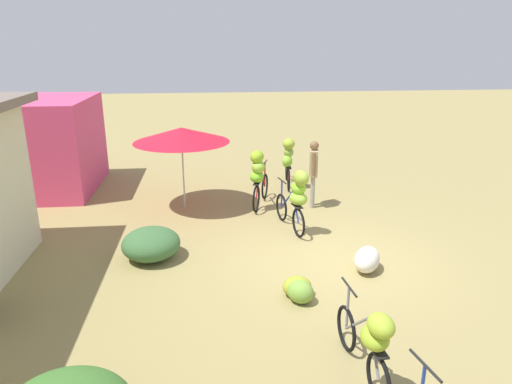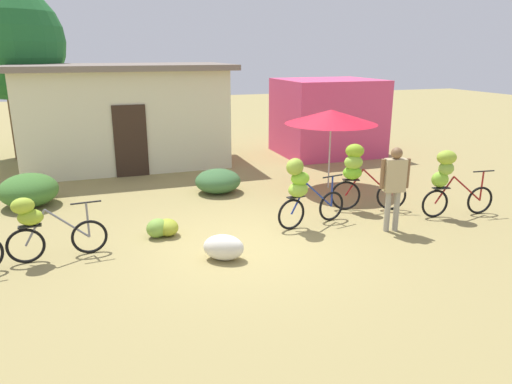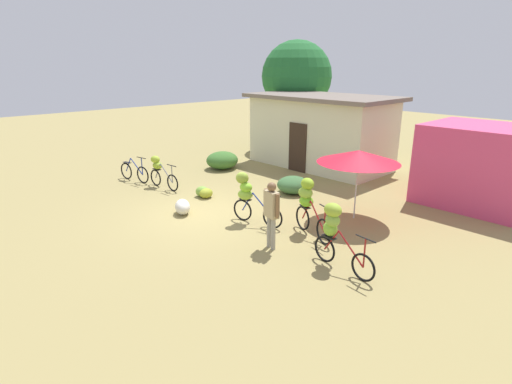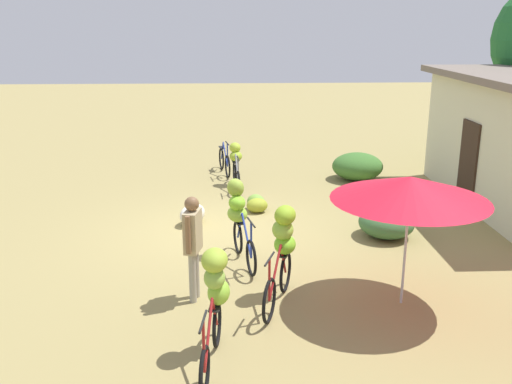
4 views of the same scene
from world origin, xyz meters
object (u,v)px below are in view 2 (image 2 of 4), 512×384
at_px(shop_pink, 327,117).
at_px(bicycle_center_loaded, 302,188).
at_px(produce_sack, 224,247).
at_px(bicycle_near_pile, 40,223).
at_px(building_low, 125,115).
at_px(market_umbrella, 331,117).
at_px(tree_behind_building, 5,43).
at_px(person_vendor, 394,181).
at_px(bicycle_by_shop, 358,171).
at_px(banana_pile_on_ground, 162,228).
at_px(bicycle_rightmost, 448,177).

height_order(shop_pink, bicycle_center_loaded, shop_pink).
bearing_deg(produce_sack, bicycle_center_loaded, 27.36).
height_order(bicycle_near_pile, bicycle_center_loaded, bicycle_center_loaded).
height_order(building_low, shop_pink, building_low).
height_order(market_umbrella, bicycle_near_pile, market_umbrella).
bearing_deg(market_umbrella, building_low, 137.25).
distance_m(tree_behind_building, person_vendor, 12.63).
xyz_separation_m(bicycle_by_shop, person_vendor, (-0.01, -1.36, 0.14)).
xyz_separation_m(bicycle_center_loaded, banana_pile_on_ground, (-2.69, 0.45, -0.67)).
xyz_separation_m(shop_pink, banana_pile_on_ground, (-6.49, -5.95, -1.09)).
bearing_deg(market_umbrella, person_vendor, -94.75).
bearing_deg(bicycle_near_pile, shop_pink, 36.81).
distance_m(shop_pink, market_umbrella, 4.42).
xyz_separation_m(market_umbrella, bicycle_by_shop, (-0.25, -1.82, -0.95)).
bearing_deg(building_low, tree_behind_building, 147.01).
xyz_separation_m(shop_pink, bicycle_rightmost, (-0.60, -6.75, -0.39)).
bearing_deg(market_umbrella, banana_pile_on_ground, -156.20).
relative_size(bicycle_center_loaded, bicycle_by_shop, 1.00).
bearing_deg(produce_sack, shop_pink, 52.44).
distance_m(bicycle_near_pile, banana_pile_on_ground, 2.16).
xyz_separation_m(market_umbrella, banana_pile_on_ground, (-4.57, -2.01, -1.67)).
bearing_deg(banana_pile_on_ground, produce_sack, -59.45).
bearing_deg(bicycle_rightmost, bicycle_center_loaded, 173.63).
bearing_deg(bicycle_by_shop, shop_pink, 69.28).
distance_m(bicycle_by_shop, person_vendor, 1.37).
bearing_deg(tree_behind_building, building_low, -32.99).
bearing_deg(bicycle_rightmost, person_vendor, -167.15).
bearing_deg(bicycle_center_loaded, shop_pink, 59.30).
bearing_deg(shop_pink, banana_pile_on_ground, -137.51).
relative_size(building_low, banana_pile_on_ground, 8.66).
distance_m(market_umbrella, bicycle_near_pile, 7.16).
bearing_deg(bicycle_by_shop, market_umbrella, 82.14).
bearing_deg(bicycle_by_shop, produce_sack, -155.29).
bearing_deg(bicycle_by_shop, bicycle_center_loaded, -158.47).
relative_size(tree_behind_building, bicycle_rightmost, 3.23).
xyz_separation_m(produce_sack, person_vendor, (3.47, 0.24, 0.80)).
xyz_separation_m(building_low, bicycle_near_pile, (-1.94, -6.79, -0.87)).
bearing_deg(produce_sack, bicycle_by_shop, 24.71).
xyz_separation_m(bicycle_rightmost, banana_pile_on_ground, (-5.89, 0.80, -0.70)).
height_order(market_umbrella, produce_sack, market_umbrella).
distance_m(shop_pink, person_vendor, 7.45).
xyz_separation_m(tree_behind_building, bicycle_center_loaded, (6.10, -8.93, -2.82)).
xyz_separation_m(bicycle_near_pile, bicycle_rightmost, (7.94, -0.36, 0.20)).
xyz_separation_m(tree_behind_building, bicycle_by_shop, (7.72, -8.29, -2.78)).
bearing_deg(banana_pile_on_ground, building_low, 91.07).
xyz_separation_m(bicycle_near_pile, bicycle_center_loaded, (4.75, -0.00, 0.17)).
height_order(shop_pink, tree_behind_building, tree_behind_building).
bearing_deg(market_umbrella, bicycle_center_loaded, -127.25).
bearing_deg(bicycle_rightmost, tree_behind_building, 135.04).
distance_m(bicycle_rightmost, banana_pile_on_ground, 5.98).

